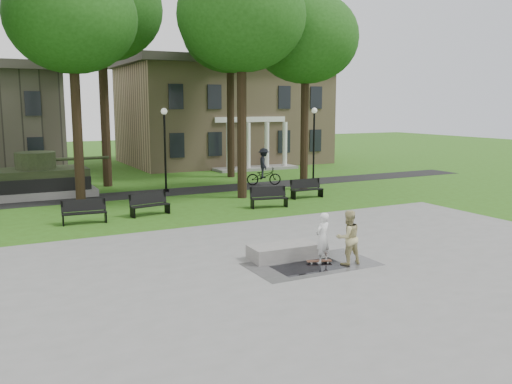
# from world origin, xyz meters

# --- Properties ---
(ground) EXTENTS (120.00, 120.00, 0.00)m
(ground) POSITION_xyz_m (0.00, 0.00, 0.00)
(ground) COLOR #2A5012
(ground) RESTS_ON ground
(plaza) EXTENTS (22.00, 16.00, 0.02)m
(plaza) POSITION_xyz_m (0.00, -5.00, 0.01)
(plaza) COLOR gray
(plaza) RESTS_ON ground
(footpath) EXTENTS (44.00, 2.60, 0.01)m
(footpath) POSITION_xyz_m (0.00, 12.00, 0.01)
(footpath) COLOR black
(footpath) RESTS_ON ground
(building_right) EXTENTS (17.00, 12.00, 8.60)m
(building_right) POSITION_xyz_m (10.00, 26.00, 4.34)
(building_right) COLOR #9E8460
(building_right) RESTS_ON ground
(tree_1) EXTENTS (6.20, 6.20, 11.63)m
(tree_1) POSITION_xyz_m (-4.50, 10.50, 8.95)
(tree_1) COLOR black
(tree_1) RESTS_ON ground
(tree_2) EXTENTS (6.60, 6.60, 12.16)m
(tree_2) POSITION_xyz_m (3.50, 8.50, 9.32)
(tree_2) COLOR black
(tree_2) RESTS_ON ground
(tree_3) EXTENTS (6.00, 6.00, 11.19)m
(tree_3) POSITION_xyz_m (8.00, 9.50, 8.60)
(tree_3) COLOR black
(tree_3) RESTS_ON ground
(tree_4) EXTENTS (7.20, 7.20, 13.50)m
(tree_4) POSITION_xyz_m (-2.00, 16.00, 10.39)
(tree_4) COLOR black
(tree_4) RESTS_ON ground
(tree_5) EXTENTS (6.40, 6.40, 12.44)m
(tree_5) POSITION_xyz_m (6.50, 16.50, 9.67)
(tree_5) COLOR black
(tree_5) RESTS_ON ground
(lamp_mid) EXTENTS (0.36, 0.36, 4.73)m
(lamp_mid) POSITION_xyz_m (0.50, 12.30, 2.79)
(lamp_mid) COLOR black
(lamp_mid) RESTS_ON ground
(lamp_right) EXTENTS (0.36, 0.36, 4.73)m
(lamp_right) POSITION_xyz_m (10.50, 12.30, 2.79)
(lamp_right) COLOR black
(lamp_right) RESTS_ON ground
(tank_monument) EXTENTS (7.45, 3.40, 2.40)m
(tank_monument) POSITION_xyz_m (-6.46, 14.00, 0.86)
(tank_monument) COLOR gray
(tank_monument) RESTS_ON ground
(puddle) EXTENTS (2.20, 1.20, 0.00)m
(puddle) POSITION_xyz_m (-0.15, -3.84, 0.02)
(puddle) COLOR black
(puddle) RESTS_ON plaza
(concrete_block) EXTENTS (2.23, 1.08, 0.45)m
(concrete_block) POSITION_xyz_m (-0.41, -2.65, 0.24)
(concrete_block) COLOR gray
(concrete_block) RESTS_ON plaza
(skateboard) EXTENTS (0.80, 0.44, 0.07)m
(skateboard) POSITION_xyz_m (0.34, -3.61, 0.06)
(skateboard) COLOR brown
(skateboard) RESTS_ON plaza
(skateboarder) EXTENTS (0.67, 0.54, 1.60)m
(skateboarder) POSITION_xyz_m (0.43, -3.64, 0.82)
(skateboarder) COLOR white
(skateboarder) RESTS_ON plaza
(friend_watching) EXTENTS (0.86, 0.68, 1.69)m
(friend_watching) POSITION_xyz_m (1.05, -4.11, 0.87)
(friend_watching) COLOR tan
(friend_watching) RESTS_ON plaza
(cyclist) EXTENTS (2.23, 1.42, 2.29)m
(cyclist) POSITION_xyz_m (6.69, 12.03, 0.94)
(cyclist) COLOR black
(cyclist) RESTS_ON ground
(park_bench_0) EXTENTS (1.83, 0.66, 1.00)m
(park_bench_0) POSITION_xyz_m (-5.15, 5.75, 0.52)
(park_bench_0) COLOR black
(park_bench_0) RESTS_ON ground
(park_bench_1) EXTENTS (1.85, 0.83, 1.00)m
(park_bench_1) POSITION_xyz_m (-2.22, 6.20, 0.52)
(park_bench_1) COLOR black
(park_bench_1) RESTS_ON ground
(park_bench_2) EXTENTS (1.85, 0.83, 1.00)m
(park_bench_2) POSITION_xyz_m (3.41, 5.40, 0.52)
(park_bench_2) COLOR black
(park_bench_2) RESTS_ON ground
(park_bench_3) EXTENTS (1.81, 0.55, 1.00)m
(park_bench_3) POSITION_xyz_m (6.52, 6.89, 0.52)
(park_bench_3) COLOR black
(park_bench_3) RESTS_ON ground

